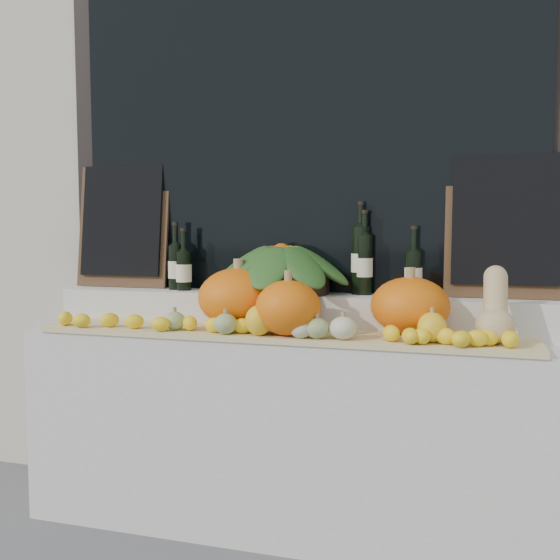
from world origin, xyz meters
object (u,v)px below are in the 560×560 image
Objects in this scene: pumpkin_right at (410,306)px; wine_bottle_tall at (360,260)px; produce_bowl at (281,268)px; pumpkin_left at (239,297)px; butternut_squash at (495,311)px.

pumpkin_right is 0.38m from wine_bottle_tall.
produce_bowl is 0.36m from wine_bottle_tall.
pumpkin_left is 0.85× the size of wine_bottle_tall.
pumpkin_right is 0.48× the size of produce_bowl.
pumpkin_left is 1.10× the size of pumpkin_right.
pumpkin_right is 1.11× the size of butternut_squash.
wine_bottle_tall reaches higher than butternut_squash.
butternut_squash is 0.97m from produce_bowl.
butternut_squash is 0.68m from wine_bottle_tall.
wine_bottle_tall is (-0.57, 0.33, 0.17)m from butternut_squash.
pumpkin_right is 0.77× the size of wine_bottle_tall.
pumpkin_left is at bearing -128.45° from produce_bowl.
wine_bottle_tall reaches higher than produce_bowl.
wine_bottle_tall is at bearing 150.33° from butternut_squash.
pumpkin_left is 0.26m from produce_bowl.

